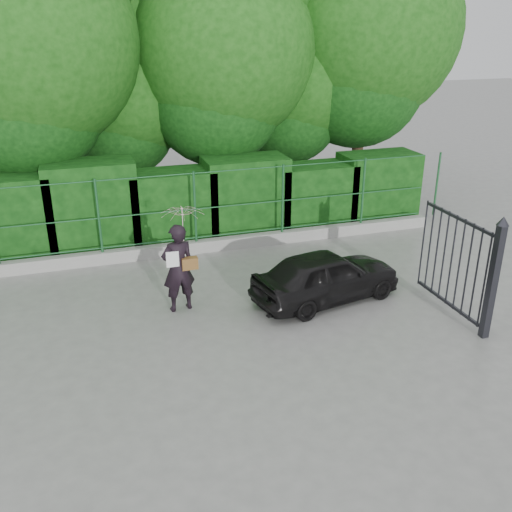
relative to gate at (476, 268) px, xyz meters
name	(u,v)px	position (x,y,z in m)	size (l,w,h in m)	color
ground	(228,344)	(-4.60, 0.72, -1.19)	(80.00, 80.00, 0.00)	gray
kerb	(181,249)	(-4.60, 5.22, -1.04)	(14.00, 0.25, 0.30)	#9E9E99
fence	(188,208)	(-4.38, 5.22, 0.01)	(14.13, 0.06, 1.80)	#1B5128
hedge	(171,205)	(-4.63, 6.22, -0.19)	(14.20, 1.20, 2.28)	black
trees	(191,52)	(-3.46, 8.46, 3.43)	(17.10, 6.15, 8.08)	black
gate	(476,268)	(0.00, 0.00, 0.00)	(0.22, 2.33, 2.36)	#25252B
woman	(181,246)	(-5.09, 2.36, 0.17)	(0.94, 0.87, 2.16)	black
car	(326,276)	(-2.18, 1.83, -0.64)	(1.29, 3.21, 1.09)	black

